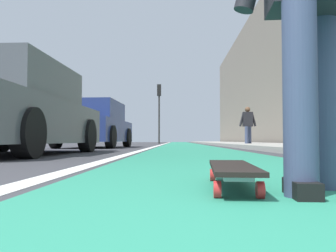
{
  "coord_description": "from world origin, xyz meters",
  "views": [
    {
      "loc": [
        -0.68,
        0.39,
        0.23
      ],
      "look_at": [
        12.9,
        0.71,
        0.79
      ],
      "focal_mm": 38.01,
      "sensor_mm": 36.0,
      "label": 1
    }
  ],
  "objects_px": {
    "parked_car_near": "(10,111)",
    "parked_car_mid": "(95,126)",
    "pedestrian_distant": "(248,124)",
    "traffic_light": "(159,103)",
    "skateboard": "(232,169)"
  },
  "relations": [
    {
      "from": "parked_car_near",
      "to": "parked_car_mid",
      "type": "relative_size",
      "value": 1.04
    },
    {
      "from": "parked_car_near",
      "to": "parked_car_mid",
      "type": "height_order",
      "value": "parked_car_mid"
    },
    {
      "from": "parked_car_near",
      "to": "pedestrian_distant",
      "type": "height_order",
      "value": "pedestrian_distant"
    },
    {
      "from": "parked_car_mid",
      "to": "traffic_light",
      "type": "relative_size",
      "value": 1.0
    },
    {
      "from": "skateboard",
      "to": "parked_car_near",
      "type": "relative_size",
      "value": 0.2
    },
    {
      "from": "skateboard",
      "to": "pedestrian_distant",
      "type": "relative_size",
      "value": 0.54
    },
    {
      "from": "traffic_light",
      "to": "parked_car_near",
      "type": "bearing_deg",
      "value": 175.45
    },
    {
      "from": "parked_car_mid",
      "to": "parked_car_near",
      "type": "bearing_deg",
      "value": 179.29
    },
    {
      "from": "skateboard",
      "to": "traffic_light",
      "type": "relative_size",
      "value": 0.2
    },
    {
      "from": "pedestrian_distant",
      "to": "parked_car_near",
      "type": "bearing_deg",
      "value": 146.48
    },
    {
      "from": "skateboard",
      "to": "pedestrian_distant",
      "type": "distance_m",
      "value": 12.76
    },
    {
      "from": "skateboard",
      "to": "pedestrian_distant",
      "type": "bearing_deg",
      "value": -11.69
    },
    {
      "from": "parked_car_near",
      "to": "pedestrian_distant",
      "type": "xyz_separation_m",
      "value": [
        8.44,
        -5.59,
        0.19
      ]
    },
    {
      "from": "parked_car_mid",
      "to": "pedestrian_distant",
      "type": "distance_m",
      "value": 6.13
    },
    {
      "from": "skateboard",
      "to": "parked_car_near",
      "type": "bearing_deg",
      "value": 36.72
    }
  ]
}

